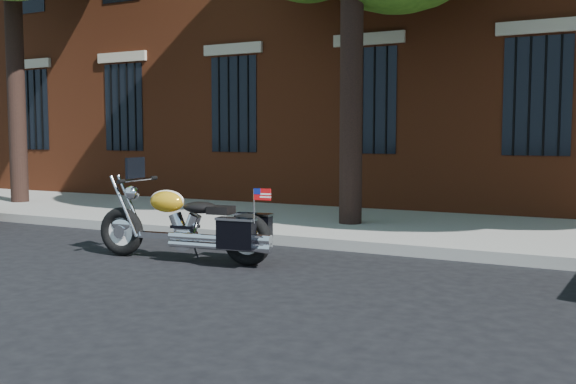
% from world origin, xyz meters
% --- Properties ---
extents(ground, '(120.00, 120.00, 0.00)m').
position_xyz_m(ground, '(0.00, 0.00, 0.00)').
color(ground, black).
rests_on(ground, ground).
extents(curb, '(40.00, 0.16, 0.15)m').
position_xyz_m(curb, '(0.00, 1.38, 0.07)').
color(curb, gray).
rests_on(curb, ground).
extents(sidewalk, '(40.00, 3.60, 0.15)m').
position_xyz_m(sidewalk, '(0.00, 3.26, 0.07)').
color(sidewalk, gray).
rests_on(sidewalk, ground).
extents(motorcycle, '(2.51, 0.85, 1.26)m').
position_xyz_m(motorcycle, '(-0.35, -0.21, 0.43)').
color(motorcycle, black).
rests_on(motorcycle, ground).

